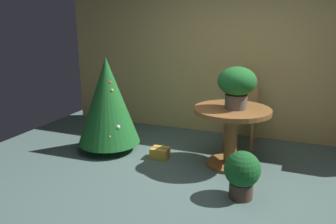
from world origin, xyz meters
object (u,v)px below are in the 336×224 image
at_px(holiday_tree, 108,101).
at_px(potted_plant, 242,173).
at_px(flower_vase, 237,84).
at_px(gift_box_gold, 160,153).
at_px(wooden_chair_far, 243,108).
at_px(round_dining_table, 231,125).

relative_size(holiday_tree, potted_plant, 2.58).
relative_size(flower_vase, gift_box_gold, 2.16).
xyz_separation_m(wooden_chair_far, gift_box_gold, (-0.93, -0.95, -0.50)).
xyz_separation_m(round_dining_table, flower_vase, (0.04, -0.00, 0.53)).
relative_size(gift_box_gold, potted_plant, 0.46).
bearing_deg(potted_plant, wooden_chair_far, 99.83).
xyz_separation_m(holiday_tree, potted_plant, (2.01, -0.68, -0.44)).
bearing_deg(wooden_chair_far, holiday_tree, -151.92).
bearing_deg(round_dining_table, holiday_tree, -176.63).
distance_m(gift_box_gold, potted_plant, 1.39).
distance_m(wooden_chair_far, potted_plant, 1.65).
xyz_separation_m(gift_box_gold, potted_plant, (1.20, -0.65, 0.21)).
height_order(round_dining_table, wooden_chair_far, wooden_chair_far).
height_order(wooden_chair_far, gift_box_gold, wooden_chair_far).
height_order(round_dining_table, flower_vase, flower_vase).
bearing_deg(flower_vase, potted_plant, -73.06).
distance_m(round_dining_table, wooden_chair_far, 0.82).
xyz_separation_m(wooden_chair_far, potted_plant, (0.28, -1.60, -0.28)).
height_order(flower_vase, wooden_chair_far, flower_vase).
distance_m(wooden_chair_far, holiday_tree, 1.97).
bearing_deg(round_dining_table, flower_vase, -3.22).
bearing_deg(gift_box_gold, holiday_tree, 178.20).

